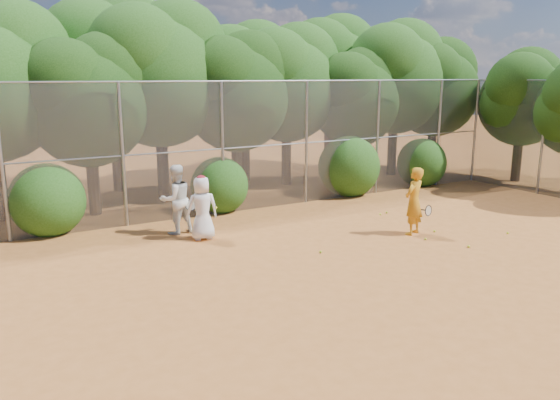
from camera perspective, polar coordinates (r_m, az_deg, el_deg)
ground at (r=12.60m, az=9.70°, el=-6.58°), size 80.00×80.00×0.00m
fence_back at (r=17.02m, az=-3.29°, el=5.74°), size 20.05×0.09×4.03m
fence_side at (r=21.51m, az=25.77°, el=5.98°), size 0.09×6.09×4.03m
tree_2 at (r=17.26m, az=-19.40°, el=10.25°), size 3.99×3.47×5.47m
tree_3 at (r=18.85m, az=-12.48°, el=13.30°), size 4.89×4.26×6.70m
tree_4 at (r=19.20m, az=-4.57°, el=11.64°), size 4.19×3.64×5.73m
tree_5 at (r=21.08m, az=0.77°, el=12.57°), size 4.51×3.92×6.17m
tree_6 at (r=21.65m, az=7.94°, el=10.92°), size 3.86×3.36×5.29m
tree_7 at (r=23.71m, az=12.03°, el=12.89°), size 4.77×4.14×6.53m
tree_8 at (r=24.86m, az=15.96°, el=11.60°), size 4.25×3.70×5.82m
tree_10 at (r=20.71m, az=-17.11°, el=13.62°), size 5.15×4.48×7.06m
tree_11 at (r=22.01m, az=-3.70°, el=12.86°), size 4.64×4.03×6.35m
tree_12 at (r=24.83m, az=5.29°, el=13.63°), size 5.02×4.37×6.88m
tree_13 at (r=23.78m, az=24.08°, el=10.11°), size 3.86×3.36×5.29m
bush_0 at (r=15.82m, az=-23.18°, el=0.31°), size 2.00×2.00×2.00m
bush_1 at (r=17.10m, az=-6.34°, el=1.81°), size 1.80×1.80×1.80m
bush_2 at (r=19.56m, az=7.22°, el=3.77°), size 2.20×2.20×2.20m
bush_3 at (r=21.85m, az=14.60°, el=4.01°), size 1.90×1.90×1.90m
player_yellow at (r=14.89m, az=13.82°, el=-0.12°), size 0.89×0.64×1.82m
player_teen at (r=14.16m, az=-8.14°, el=-0.81°), size 0.87×0.63×1.69m
player_white at (r=14.80m, az=-10.82°, el=0.06°), size 1.02×0.85×1.87m
ball_0 at (r=15.43m, az=15.84°, el=-3.14°), size 0.07×0.07×0.07m
ball_1 at (r=17.16m, az=11.08°, el=-1.28°), size 0.07×0.07×0.07m
ball_2 at (r=14.63m, az=14.96°, el=-3.95°), size 0.07×0.07×0.07m
ball_3 at (r=15.89m, az=22.70°, el=-3.19°), size 0.07×0.07×0.07m
ball_4 at (r=13.16m, az=4.25°, el=-5.42°), size 0.07×0.07×0.07m
ball_5 at (r=16.90m, az=10.43°, el=-1.47°), size 0.07×0.07×0.07m
ball_6 at (r=14.31m, az=19.11°, el=-4.61°), size 0.07×0.07×0.07m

